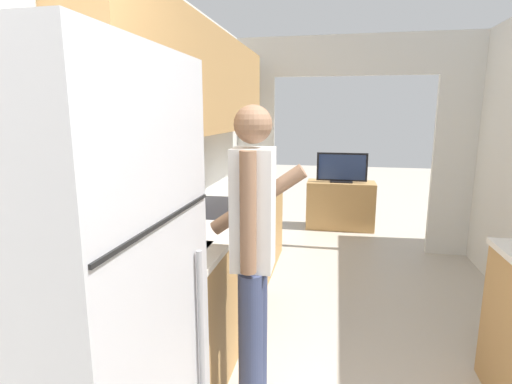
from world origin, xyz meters
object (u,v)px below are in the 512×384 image
Objects in this scene: range_oven at (222,259)px; knife at (241,193)px; tv_cabinet at (340,205)px; person at (253,256)px; refrigerator at (73,330)px; television at (342,168)px.

range_oven is 0.72m from knife.
knife is at bearing 86.99° from range_oven.
knife is (-0.95, -2.12, 0.56)m from tv_cabinet.
person reaches higher than range_oven.
tv_cabinet is at bearing 78.49° from refrigerator.
knife is (-0.01, 2.48, -0.02)m from refrigerator.
person is at bearing 62.42° from refrigerator.
tv_cabinet is at bearing 70.00° from range_oven.
person is at bearing -97.48° from tv_cabinet.
range_oven is 1.09× the size of tv_cabinet.
tv_cabinet is 2.39m from knife.
television is 2.04× the size of knife.
refrigerator is 1.93× the size of tv_cabinet.
refrigerator is 0.96m from person.
refrigerator reaches higher than range_oven.
range_oven is 1.26m from person.
range_oven is at bearing 22.13° from person.
tv_cabinet is 1.36× the size of television.
person is at bearing -97.56° from television.
television is (-0.00, -0.04, 0.54)m from tv_cabinet.
knife is at bearing -114.06° from tv_cabinet.
person is 1.77× the size of tv_cabinet.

